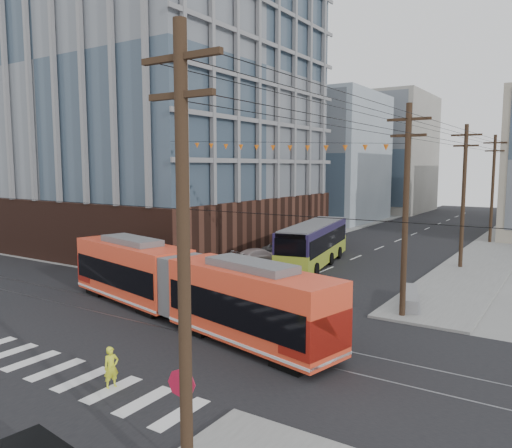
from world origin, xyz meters
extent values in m
plane|color=slate|center=(0.00, 0.00, 0.00)|extent=(160.00, 160.00, 0.00)
cube|color=#381E16|center=(-22.00, 23.00, 14.30)|extent=(30.00, 25.00, 28.60)
cube|color=#8C99A5|center=(-17.00, 52.00, 9.00)|extent=(18.00, 16.00, 18.00)
cube|color=gray|center=(-14.00, 72.00, 10.00)|extent=(16.00, 18.00, 20.00)
cylinder|color=black|center=(8.50, -6.00, 5.50)|extent=(0.30, 0.30, 11.00)
cylinder|color=black|center=(8.50, 56.00, 5.50)|extent=(0.30, 0.30, 11.00)
imported|color=#9B9DA1|center=(-5.51, 11.78, 0.73)|extent=(2.14, 4.57, 1.45)
imported|color=silver|center=(-5.40, 18.94, 0.66)|extent=(3.40, 4.87, 1.31)
imported|color=#606161|center=(-5.92, 23.29, 0.67)|extent=(2.96, 5.10, 1.34)
imported|color=yellow|center=(2.25, -2.87, 0.75)|extent=(0.51, 0.63, 1.50)
cube|color=slate|center=(8.30, 13.42, 0.43)|extent=(2.12, 4.37, 0.85)
camera|label=1|loc=(15.85, -14.35, 7.88)|focal=35.00mm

